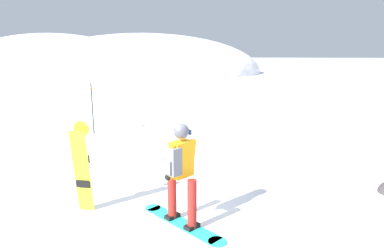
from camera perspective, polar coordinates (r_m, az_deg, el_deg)
ground_plane at (r=6.07m, az=-5.38°, el=-15.02°), size 300.00×300.00×0.00m
ridge_peak_main at (r=47.59m, az=-8.21°, el=9.08°), size 31.85×28.67×10.39m
ridge_peak_far at (r=68.46m, az=-22.50°, el=9.29°), size 31.81×28.63×12.09m
snowboarder_main at (r=5.41m, az=-2.04°, el=-7.85°), size 1.52×1.23×1.71m
spare_snowboard at (r=6.17m, az=-18.18°, el=-6.66°), size 0.28×0.22×1.65m
piste_marker_near at (r=11.95m, az=-16.61°, el=3.58°), size 0.20×0.20×1.82m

